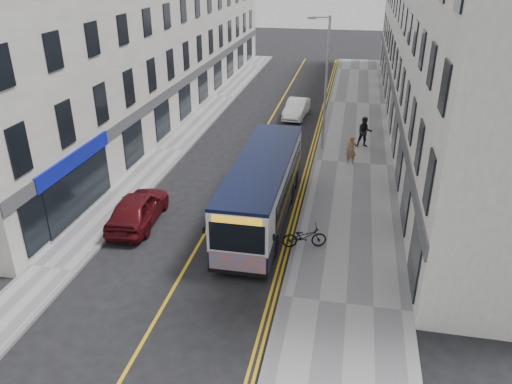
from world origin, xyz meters
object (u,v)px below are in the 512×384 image
at_px(pedestrian_near, 351,150).
at_px(car_white, 297,108).
at_px(bicycle, 304,237).
at_px(city_bus, 263,187).
at_px(streetlamp, 325,80).
at_px(car_maroon, 138,208).
at_px(pedestrian_far, 365,132).

xyz_separation_m(pedestrian_near, car_white, (-4.24, 8.86, -0.26)).
bearing_deg(bicycle, city_bus, 28.12).
relative_size(streetlamp, car_white, 1.98).
bearing_deg(streetlamp, city_bus, -101.66).
bearing_deg(pedestrian_near, car_maroon, -137.68).
distance_m(city_bus, car_white, 16.18).
distance_m(pedestrian_near, car_maroon, 12.79).
height_order(pedestrian_far, car_maroon, pedestrian_far).
xyz_separation_m(streetlamp, car_white, (-2.37, 6.66, -3.72)).
height_order(pedestrian_far, car_white, pedestrian_far).
xyz_separation_m(pedestrian_far, car_maroon, (-9.97, -11.85, -0.32)).
bearing_deg(pedestrian_near, city_bus, -119.10).
bearing_deg(city_bus, streetlamp, 78.34).
bearing_deg(pedestrian_far, car_white, 121.53).
relative_size(city_bus, pedestrian_far, 5.29).
distance_m(streetlamp, pedestrian_near, 4.50).
height_order(pedestrian_near, car_white, pedestrian_near).
distance_m(streetlamp, pedestrian_far, 4.28).
xyz_separation_m(streetlamp, pedestrian_near, (1.87, -2.19, -3.46)).
xyz_separation_m(pedestrian_near, pedestrian_far, (0.72, 3.01, 0.15)).
height_order(streetlamp, car_white, streetlamp).
bearing_deg(streetlamp, pedestrian_far, 17.49).
relative_size(pedestrian_near, pedestrian_far, 0.85).
distance_m(city_bus, bicycle, 3.33).
xyz_separation_m(car_white, car_maroon, (-5.00, -17.70, 0.09)).
xyz_separation_m(bicycle, pedestrian_far, (2.36, 12.61, 0.47)).
height_order(streetlamp, pedestrian_far, streetlamp).
bearing_deg(car_maroon, car_white, -109.13).
distance_m(bicycle, car_white, 18.63).
distance_m(car_white, car_maroon, 18.39).
relative_size(bicycle, pedestrian_far, 0.96).
bearing_deg(pedestrian_far, streetlamp, -171.30).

